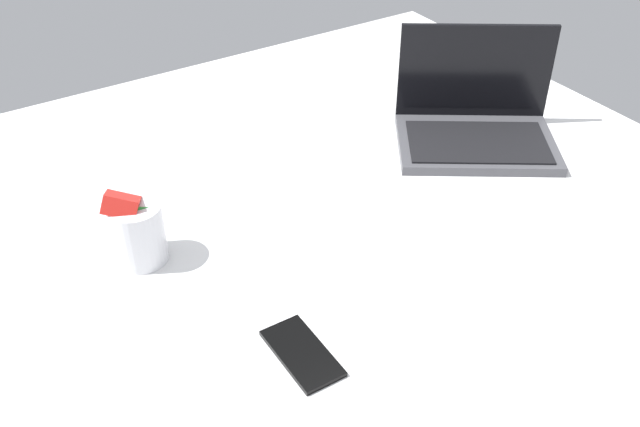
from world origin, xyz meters
TOP-DOWN VIEW (x-y plane):
  - bed_mattress at (0.00, 0.00)cm, footprint 180.00×140.00cm
  - laptop at (53.41, 2.54)cm, footprint 40.22×37.43cm
  - snack_cup at (-22.07, 3.08)cm, footprint 10.51×9.31cm
  - cell_phone at (-10.47, -30.88)cm, footprint 6.87×14.04cm

SIDE VIEW (x-z plane):
  - bed_mattress at x=0.00cm, z-range 0.00..18.00cm
  - cell_phone at x=-10.47cm, z-range 18.00..18.80cm
  - laptop at x=53.41cm, z-range 10.91..33.91cm
  - snack_cup at x=-22.07cm, z-range 16.85..31.28cm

